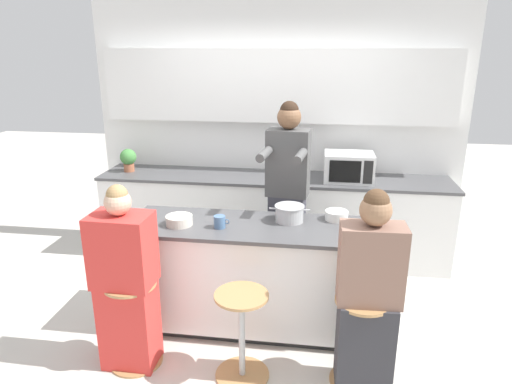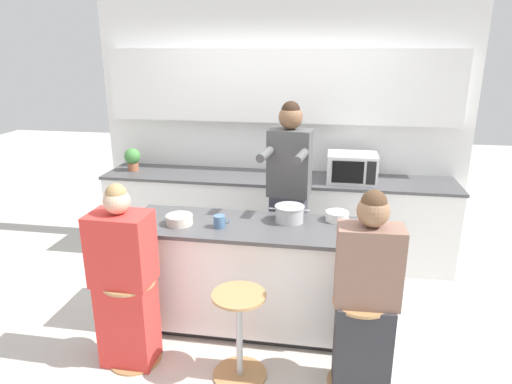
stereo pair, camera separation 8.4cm
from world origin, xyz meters
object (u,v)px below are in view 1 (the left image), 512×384
microwave (349,167)px  potted_plant (128,159)px  kitchen_island (255,276)px  cooking_pot (289,213)px  bar_stool_rightmost (360,338)px  bar_stool_leftmost (133,320)px  person_seated_near (368,302)px  person_cooking (287,202)px  bar_stool_center (242,333)px  juice_carton (374,230)px  coffee_cup_near (220,222)px  fruit_bowl (337,215)px  person_wrapped_blanket (126,284)px  banana_bunch (141,221)px

microwave → potted_plant: size_ratio=1.97×
kitchen_island → cooking_pot: size_ratio=6.19×
bar_stool_rightmost → potted_plant: bearing=141.2°
bar_stool_rightmost → microwave: 2.00m
bar_stool_leftmost → person_seated_near: size_ratio=0.46×
person_cooking → bar_stool_rightmost: bearing=-56.1°
microwave → kitchen_island: bearing=-120.7°
bar_stool_center → juice_carton: juice_carton is taller
coffee_cup_near → microwave: size_ratio=0.25×
bar_stool_rightmost → cooking_pot: (-0.54, 0.70, 0.61)m
person_cooking → microwave: (0.56, 0.74, 0.15)m
fruit_bowl → microwave: size_ratio=0.37×
juice_carton → bar_stool_rightmost: bearing=-102.4°
person_wrapped_blanket → cooking_pot: person_wrapped_blanket is taller
person_wrapped_blanket → banana_bunch: (-0.07, 0.51, 0.27)m
kitchen_island → banana_bunch: bearing=-174.2°
bar_stool_leftmost → coffee_cup_near: coffee_cup_near is taller
bar_stool_center → microwave: size_ratio=1.32×
bar_stool_rightmost → potted_plant: 3.14m
bar_stool_leftmost → bar_stool_rightmost: size_ratio=1.00×
cooking_pot → fruit_bowl: 0.38m
bar_stool_center → microwave: bearing=68.2°
potted_plant → person_wrapped_blanket: bearing=-68.4°
bar_stool_leftmost → microwave: 2.55m
cooking_pot → potted_plant: size_ratio=1.29×
bar_stool_rightmost → coffee_cup_near: bearing=155.2°
kitchen_island → coffee_cup_near: bearing=-161.0°
coffee_cup_near → juice_carton: size_ratio=0.62×
banana_bunch → microwave: size_ratio=0.33×
bar_stool_center → bar_stool_rightmost: (0.80, 0.05, 0.00)m
banana_bunch → microwave: (1.66, 1.39, 0.13)m
bar_stool_rightmost → fruit_bowl: fruit_bowl is taller
banana_bunch → juice_carton: juice_carton is taller
coffee_cup_near → cooking_pot: bearing=22.3°
juice_carton → microwave: bearing=94.0°
potted_plant → bar_stool_leftmost: bearing=-67.7°
kitchen_island → coffee_cup_near: 0.56m
coffee_cup_near → potted_plant: (-1.33, 1.43, 0.11)m
bar_stool_center → person_wrapped_blanket: bearing=177.9°
person_cooking → person_seated_near: person_cooking is taller
person_cooking → potted_plant: 1.96m
person_seated_near → potted_plant: bearing=139.2°
kitchen_island → person_cooking: 0.75m
bar_stool_center → fruit_bowl: size_ratio=3.56×
kitchen_island → person_cooking: person_cooking is taller
bar_stool_rightmost → juice_carton: size_ratio=3.33×
bar_stool_rightmost → person_cooking: size_ratio=0.36×
coffee_cup_near → microwave: bearing=53.5°
person_cooking → potted_plant: person_cooking is taller
bar_stool_center → banana_bunch: (-0.89, 0.54, 0.57)m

